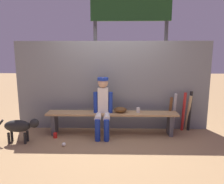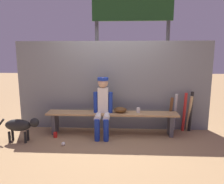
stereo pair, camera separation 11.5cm
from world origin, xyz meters
The scene contains 15 objects.
ground_plane centered at (0.00, 0.00, 0.00)m, with size 30.00×30.00×0.00m, color #9E7A51.
chainlink_fence centered at (0.00, 0.38, 1.01)m, with size 4.42×0.03×2.02m, color slate.
dugout_bench centered at (0.00, 0.00, 0.39)m, with size 2.82×0.36×0.49m.
player_seated centered at (-0.19, -0.11, 0.68)m, with size 0.41×0.55×1.25m.
baseball_glove centered at (0.18, 0.00, 0.55)m, with size 0.28×0.20×0.12m, color #593819.
bat_wood_dark centered at (1.29, 0.20, 0.41)m, with size 0.06×0.06×0.82m, color brown.
bat_aluminum_silver centered at (1.41, 0.29, 0.43)m, with size 0.06×0.06×0.86m, color #B7B7BC.
bat_aluminum_red centered at (1.61, 0.22, 0.45)m, with size 0.06×0.06×0.90m, color #B22323.
bat_aluminum_black centered at (1.75, 0.25, 0.46)m, with size 0.06×0.06×0.92m, color black.
bat_wood_natural centered at (1.73, 0.26, 0.42)m, with size 0.06×0.06×0.84m, color tan.
baseball centered at (-0.90, -0.65, 0.04)m, with size 0.07×0.07×0.07m, color white.
cup_on_ground centered at (-1.19, -0.25, 0.06)m, with size 0.08×0.08×0.11m, color red.
cup_on_bench centered at (0.57, 0.01, 0.55)m, with size 0.08×0.08×0.11m, color silver.
scoreboard centered at (0.53, 1.57, 2.74)m, with size 2.45×0.27×3.84m.
dog centered at (-1.79, -0.49, 0.34)m, with size 0.84×0.20×0.49m.
Camera 2 is at (0.22, -4.39, 1.73)m, focal length 33.72 mm.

